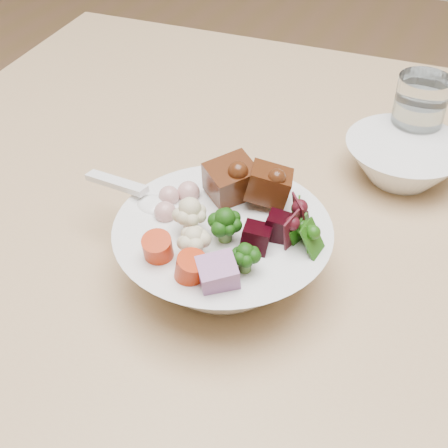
% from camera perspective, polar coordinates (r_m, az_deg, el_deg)
% --- Properties ---
extents(food_bowl, '(0.22, 0.22, 0.12)m').
position_cam_1_polar(food_bowl, '(0.64, 0.08, -2.16)').
color(food_bowl, white).
rests_on(food_bowl, dining_table).
extents(soup_spoon, '(0.12, 0.04, 0.02)m').
position_cam_1_polar(soup_spoon, '(0.66, -7.18, 2.18)').
color(soup_spoon, white).
rests_on(soup_spoon, food_bowl).
extents(water_glass, '(0.07, 0.07, 0.11)m').
position_cam_1_polar(water_glass, '(0.85, 17.17, 9.00)').
color(water_glass, white).
rests_on(water_glass, dining_table).
extents(side_bowl, '(0.15, 0.15, 0.05)m').
position_cam_1_polar(side_bowl, '(0.82, 16.06, 5.59)').
color(side_bowl, white).
rests_on(side_bowl, dining_table).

